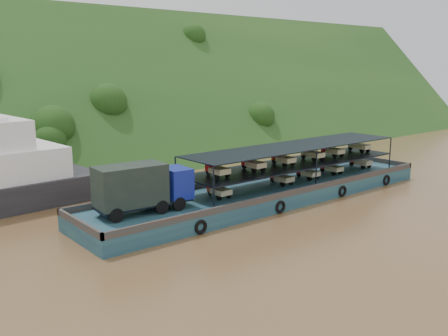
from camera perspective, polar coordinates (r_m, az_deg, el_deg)
ground at (r=42.00m, az=4.73°, el=-4.57°), size 160.00×160.00×0.00m
hillside at (r=71.66m, az=-15.74°, el=1.82°), size 140.00×39.60×39.60m
cargo_barge at (r=43.21m, az=3.77°, el=-2.45°), size 35.00×7.18×4.81m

